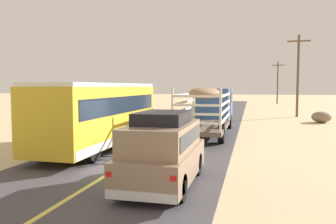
# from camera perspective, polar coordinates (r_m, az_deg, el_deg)

# --- Properties ---
(ground_plane) EXTENTS (240.00, 240.00, 0.00)m
(ground_plane) POSITION_cam_1_polar(r_m,az_deg,el_deg) (13.72, -7.23, -8.70)
(ground_plane) COLOR #CCB284
(road_surface) EXTENTS (8.00, 120.00, 0.02)m
(road_surface) POSITION_cam_1_polar(r_m,az_deg,el_deg) (13.71, -7.23, -8.66)
(road_surface) COLOR #423F44
(road_surface) RESTS_ON ground
(road_centre_line) EXTENTS (0.16, 117.60, 0.00)m
(road_centre_line) POSITION_cam_1_polar(r_m,az_deg,el_deg) (13.71, -7.23, -8.61)
(road_centre_line) COLOR #D8CC4C
(road_centre_line) RESTS_ON road_surface
(suv_near) EXTENTS (1.90, 4.62, 2.29)m
(suv_near) POSITION_cam_1_polar(r_m,az_deg,el_deg) (10.53, -0.85, -6.24)
(suv_near) COLOR #8C7259
(suv_near) RESTS_ON road_surface
(livestock_truck) EXTENTS (2.53, 9.70, 3.02)m
(livestock_truck) POSITION_cam_1_polar(r_m,az_deg,el_deg) (23.06, 7.21, 1.07)
(livestock_truck) COLOR #3359A5
(livestock_truck) RESTS_ON road_surface
(bus) EXTENTS (2.54, 10.00, 3.21)m
(bus) POSITION_cam_1_polar(r_m,az_deg,el_deg) (17.36, -11.10, -0.18)
(bus) COLOR gold
(bus) RESTS_ON road_surface
(power_pole_mid) EXTENTS (2.20, 0.24, 8.20)m
(power_pole_mid) POSITION_cam_1_polar(r_m,az_deg,el_deg) (36.88, 20.92, 6.07)
(power_pole_mid) COLOR brown
(power_pole_mid) RESTS_ON ground
(power_pole_far) EXTENTS (2.20, 0.24, 7.45)m
(power_pole_far) POSITION_cam_1_polar(r_m,az_deg,el_deg) (64.07, 17.86, 4.93)
(power_pole_far) COLOR brown
(power_pole_far) RESTS_ON ground
(boulder_near_shoulder) EXTENTS (1.61, 1.81, 0.94)m
(boulder_near_shoulder) POSITION_cam_1_polar(r_m,az_deg,el_deg) (31.87, 24.28, -0.77)
(boulder_near_shoulder) COLOR #84705B
(boulder_near_shoulder) RESTS_ON ground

